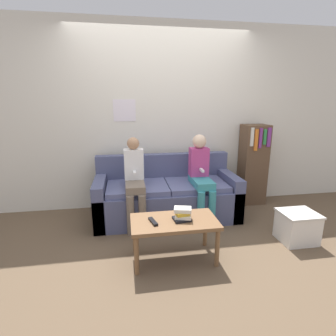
{
  "coord_description": "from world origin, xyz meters",
  "views": [
    {
      "loc": [
        -0.53,
        -2.8,
        1.55
      ],
      "look_at": [
        0.0,
        0.38,
        0.72
      ],
      "focal_mm": 28.0,
      "sensor_mm": 36.0,
      "label": 1
    }
  ],
  "objects": [
    {
      "name": "storage_box",
      "position": [
        1.34,
        -0.39,
        0.17
      ],
      "size": [
        0.4,
        0.35,
        0.35
      ],
      "color": "silver",
      "rests_on": "ground_plane"
    },
    {
      "name": "bookshelf",
      "position": [
        1.38,
        0.8,
        0.61
      ],
      "size": [
        0.36,
        0.32,
        1.2
      ],
      "color": "brown",
      "rests_on": "ground_plane"
    },
    {
      "name": "ground_plane",
      "position": [
        0.0,
        0.0,
        0.0
      ],
      "size": [
        10.0,
        10.0,
        0.0
      ],
      "primitive_type": "plane",
      "color": "brown"
    },
    {
      "name": "person_right",
      "position": [
        0.42,
        0.33,
        0.64
      ],
      "size": [
        0.24,
        0.55,
        1.13
      ],
      "color": "teal",
      "rests_on": "ground_plane"
    },
    {
      "name": "tv_remote",
      "position": [
        -0.29,
        -0.52,
        0.43
      ],
      "size": [
        0.08,
        0.17,
        0.02
      ],
      "rotation": [
        0.0,
        0.0,
        0.25
      ],
      "color": "black",
      "rests_on": "coffee_table"
    },
    {
      "name": "coffee_table",
      "position": [
        -0.08,
        -0.5,
        0.36
      ],
      "size": [
        0.84,
        0.46,
        0.42
      ],
      "color": "brown",
      "rests_on": "ground_plane"
    },
    {
      "name": "book_stack",
      "position": [
        -0.0,
        -0.51,
        0.48
      ],
      "size": [
        0.19,
        0.17,
        0.12
      ],
      "color": "black",
      "rests_on": "coffee_table"
    },
    {
      "name": "wall_back",
      "position": [
        -0.0,
        1.0,
        1.3
      ],
      "size": [
        8.0,
        0.07,
        2.6
      ],
      "color": "silver",
      "rests_on": "ground_plane"
    },
    {
      "name": "person_left",
      "position": [
        -0.43,
        0.32,
        0.61
      ],
      "size": [
        0.24,
        0.55,
        1.11
      ],
      "color": "#756656",
      "rests_on": "ground_plane"
    },
    {
      "name": "couch",
      "position": [
        0.0,
        0.51,
        0.28
      ],
      "size": [
        1.87,
        0.79,
        0.81
      ],
      "color": "#4C5175",
      "rests_on": "ground_plane"
    }
  ]
}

